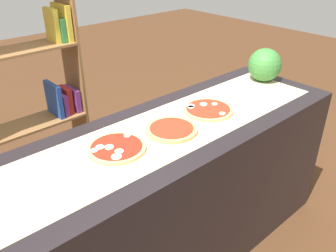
% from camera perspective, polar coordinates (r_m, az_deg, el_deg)
% --- Properties ---
extents(counter, '(2.20, 0.69, 0.91)m').
position_cam_1_polar(counter, '(2.09, 0.00, -11.51)').
color(counter, black).
rests_on(counter, ground_plane).
extents(parchment_paper, '(2.00, 0.47, 0.00)m').
position_cam_1_polar(parchment_paper, '(1.83, 0.00, -0.52)').
color(parchment_paper, beige).
rests_on(parchment_paper, counter).
extents(pizza_mozzarella_0, '(0.28, 0.28, 0.02)m').
position_cam_1_polar(pizza_mozzarella_0, '(1.67, -8.32, -3.50)').
color(pizza_mozzarella_0, '#DBB26B').
rests_on(pizza_mozzarella_0, parchment_paper).
extents(pizza_plain_1, '(0.27, 0.27, 0.02)m').
position_cam_1_polar(pizza_plain_1, '(1.80, 0.56, -0.54)').
color(pizza_plain_1, tan).
rests_on(pizza_plain_1, parchment_paper).
extents(pizza_mozzarella_2, '(0.28, 0.28, 0.02)m').
position_cam_1_polar(pizza_mozzarella_2, '(2.02, 6.45, 2.65)').
color(pizza_mozzarella_2, '#DBB26B').
rests_on(pizza_mozzarella_2, parchment_paper).
extents(watermelon, '(0.22, 0.22, 0.22)m').
position_cam_1_polar(watermelon, '(2.50, 15.34, 9.49)').
color(watermelon, '#387A33').
rests_on(watermelon, counter).
extents(bookshelf, '(0.84, 0.29, 1.68)m').
position_cam_1_polar(bookshelf, '(2.74, -20.27, 4.44)').
color(bookshelf, brown).
rests_on(bookshelf, ground_plane).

